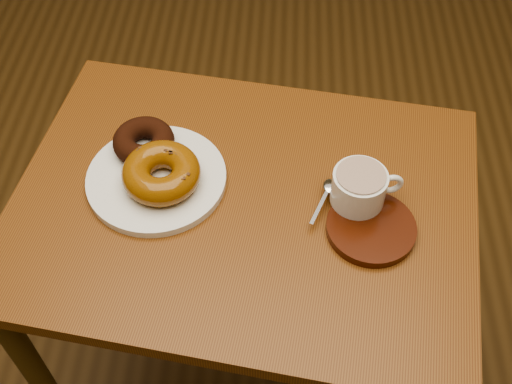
{
  "coord_description": "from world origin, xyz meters",
  "views": [
    {
      "loc": [
        0.28,
        -0.96,
        1.51
      ],
      "look_at": [
        0.25,
        -0.32,
        0.71
      ],
      "focal_mm": 45.0,
      "sensor_mm": 36.0,
      "label": 1
    }
  ],
  "objects_px": {
    "saucer": "(371,228)",
    "coffee_cup": "(360,187)",
    "cafe_table": "(245,238)",
    "donut_plate": "(157,178)"
  },
  "relations": [
    {
      "from": "donut_plate",
      "to": "saucer",
      "type": "xyz_separation_m",
      "value": [
        0.34,
        -0.08,
        0.0
      ]
    },
    {
      "from": "saucer",
      "to": "donut_plate",
      "type": "bearing_deg",
      "value": 166.45
    },
    {
      "from": "saucer",
      "to": "coffee_cup",
      "type": "height_order",
      "value": "coffee_cup"
    },
    {
      "from": "donut_plate",
      "to": "saucer",
      "type": "relative_size",
      "value": 1.65
    },
    {
      "from": "coffee_cup",
      "to": "cafe_table",
      "type": "bearing_deg",
      "value": 170.76
    },
    {
      "from": "cafe_table",
      "to": "saucer",
      "type": "xyz_separation_m",
      "value": [
        0.2,
        -0.05,
        0.12
      ]
    },
    {
      "from": "cafe_table",
      "to": "coffee_cup",
      "type": "height_order",
      "value": "coffee_cup"
    },
    {
      "from": "donut_plate",
      "to": "cafe_table",
      "type": "bearing_deg",
      "value": -12.02
    },
    {
      "from": "saucer",
      "to": "coffee_cup",
      "type": "bearing_deg",
      "value": 110.81
    },
    {
      "from": "cafe_table",
      "to": "donut_plate",
      "type": "relative_size",
      "value": 3.56
    }
  ]
}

